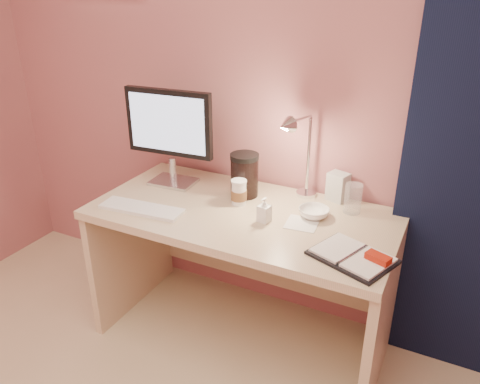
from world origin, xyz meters
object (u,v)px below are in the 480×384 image
at_px(desk, 249,246).
at_px(keyboard, 142,209).
at_px(coffee_cup, 239,193).
at_px(clear_cup, 353,199).
at_px(product_box, 338,187).
at_px(planner, 354,256).
at_px(dark_jar, 244,177).
at_px(bowl, 314,213).
at_px(desk_lamp, 310,151).
at_px(monitor, 170,129).
at_px(lotion_bottle, 264,210).

relative_size(desk, keyboard, 3.52).
relative_size(desk, coffee_cup, 11.49).
relative_size(clear_cup, product_box, 0.99).
relative_size(planner, product_box, 2.56).
bearing_deg(planner, dark_jar, 172.92).
xyz_separation_m(coffee_cup, bowl, (0.36, 0.03, -0.04)).
bearing_deg(clear_cup, dark_jar, -174.31).
bearing_deg(product_box, planner, -48.57).
relative_size(bowl, dark_jar, 0.72).
xyz_separation_m(desk, clear_cup, (0.45, 0.14, 0.29)).
height_order(planner, desk_lamp, desk_lamp).
distance_m(coffee_cup, dark_jar, 0.11).
bearing_deg(monitor, product_box, 8.89).
bearing_deg(clear_cup, planner, -74.31).
bearing_deg(product_box, clear_cup, -26.77).
distance_m(desk, coffee_cup, 0.29).
height_order(keyboard, coffee_cup, coffee_cup).
bearing_deg(dark_jar, monitor, -174.94).
bearing_deg(bowl, planner, -46.49).
height_order(keyboard, dark_jar, dark_jar).
distance_m(keyboard, product_box, 0.93).
height_order(keyboard, desk_lamp, desk_lamp).
xyz_separation_m(desk, lotion_bottle, (0.13, -0.12, 0.28)).
bearing_deg(coffee_cup, clear_cup, 16.91).
height_order(keyboard, product_box, product_box).
relative_size(desk, clear_cup, 10.17).
xyz_separation_m(clear_cup, lotion_bottle, (-0.32, -0.26, -0.01)).
relative_size(keyboard, product_box, 2.88).
xyz_separation_m(desk, desk_lamp, (0.24, 0.12, 0.49)).
bearing_deg(coffee_cup, lotion_bottle, -31.24).
distance_m(desk, bowl, 0.40).
xyz_separation_m(desk, product_box, (0.35, 0.24, 0.30)).
xyz_separation_m(planner, product_box, (-0.21, 0.48, 0.06)).
distance_m(desk, product_box, 0.52).
distance_m(desk, keyboard, 0.56).
height_order(desk, desk_lamp, desk_lamp).
xyz_separation_m(coffee_cup, clear_cup, (0.50, 0.15, 0.01)).
xyz_separation_m(bowl, dark_jar, (-0.38, 0.07, 0.07)).
bearing_deg(desk, clear_cup, 17.36).
distance_m(keyboard, lotion_bottle, 0.57).
bearing_deg(planner, lotion_bottle, -175.37).
distance_m(monitor, dark_jar, 0.45).
relative_size(monitor, planner, 1.39).
bearing_deg(dark_jar, desk, -51.39).
xyz_separation_m(monitor, planner, (1.03, -0.30, -0.28)).
bearing_deg(desk_lamp, bowl, -36.46).
xyz_separation_m(planner, desk_lamp, (-0.32, 0.37, 0.26)).
bearing_deg(lotion_bottle, product_box, 57.72).
bearing_deg(keyboard, product_box, 28.45).
distance_m(desk, desk_lamp, 0.56).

